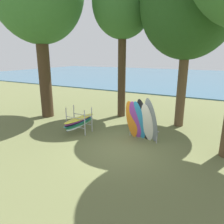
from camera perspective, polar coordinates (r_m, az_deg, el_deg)
The scene contains 6 objects.
ground_plane at distance 8.87m, azimuth 2.62°, elevation -9.64°, with size 80.00×80.00×0.00m, color #60663D.
lake_water at distance 37.63m, azimuth 22.97°, elevation 8.59°, with size 80.00×36.00×0.10m, color #38607A.
tree_mid_behind at distance 13.01m, azimuth 2.90°, elevation 27.21°, with size 3.38×3.38×8.46m.
tree_far_left_back at distance 11.68m, azimuth 20.25°, elevation 26.14°, with size 4.62×4.62×8.79m.
leaning_board_pile at distance 9.20m, azimuth 8.01°, elevation -2.44°, with size 1.60×0.95×2.09m.
board_storage_rack at distance 10.53m, azimuth -8.88°, elevation -2.48°, with size 1.15×2.13×1.25m.
Camera 1 is at (3.42, -7.27, 3.76)m, focal length 33.65 mm.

